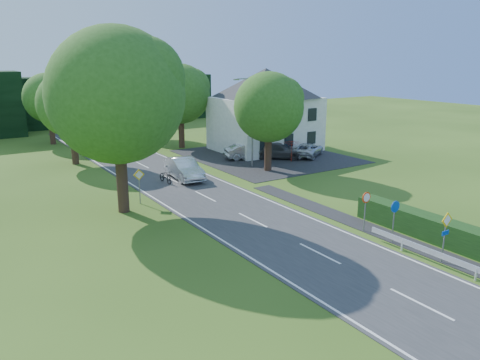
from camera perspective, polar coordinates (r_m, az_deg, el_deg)
road at (r=30.31m, az=-0.60°, el=-3.86°), size 7.00×80.00×0.04m
parking_pad at (r=47.24m, az=3.23°, el=2.90°), size 14.00×16.00×0.04m
line_edge_left at (r=28.79m, az=-6.09°, el=-4.92°), size 0.12×80.00×0.01m
line_edge_right at (r=32.08m, az=4.31°, el=-2.80°), size 0.12×80.00×0.01m
line_centre at (r=30.31m, az=-0.60°, el=-3.82°), size 0.12×80.00×0.01m
tree_main at (r=30.03m, az=-14.63°, el=6.86°), size 9.40×9.40×11.64m
tree_left_far at (r=45.78m, az=-19.82°, el=7.10°), size 7.00×7.00×8.58m
tree_right_far at (r=51.65m, az=-7.24°, el=8.91°), size 7.40×7.40×9.09m
tree_left_back at (r=57.58m, az=-22.18°, el=8.03°), size 6.60×6.60×8.07m
tree_right_back at (r=58.62m, az=-11.58°, el=8.66°), size 6.20×6.20×7.56m
tree_right_mid at (r=40.50m, az=3.50°, el=7.05°), size 7.00×7.00×8.58m
treeline_right at (r=74.31m, az=-14.76°, el=9.48°), size 30.00×5.00×7.00m
house_white at (r=50.13m, az=3.13°, el=8.67°), size 10.60×8.40×8.60m
streetlight at (r=41.85m, az=1.37°, el=7.56°), size 2.03×0.18×8.00m
sign_priority_right at (r=24.49m, az=23.80°, el=-5.37°), size 0.78×0.09×2.59m
sign_roundabout at (r=26.16m, az=18.32°, el=-3.88°), size 0.64×0.08×2.37m
sign_speed_limit at (r=27.34m, az=15.10°, el=-2.63°), size 0.64×0.11×2.37m
sign_priority_left at (r=32.21m, az=-12.20°, el=0.07°), size 0.78×0.09×2.44m
moving_car at (r=38.45m, az=-6.86°, el=1.41°), size 2.31×5.34×1.71m
motorcycle at (r=37.48m, az=-9.08°, el=0.42°), size 0.74×1.94×1.01m
parked_car_silver_a at (r=45.81m, az=0.95°, el=3.53°), size 4.77×2.69×1.49m
parked_car_grey at (r=46.26m, az=4.57°, el=3.61°), size 5.41×4.99×1.52m
parked_car_silver_b at (r=47.49m, az=8.25°, el=3.69°), size 5.26×4.49×1.34m
parasol at (r=44.76m, az=6.33°, el=3.54°), size 2.80×2.83×2.06m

